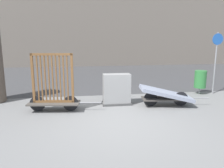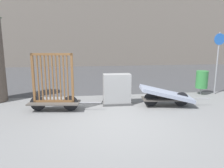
{
  "view_description": "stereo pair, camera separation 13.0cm",
  "coord_description": "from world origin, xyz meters",
  "px_view_note": "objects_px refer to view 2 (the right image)",
  "views": [
    {
      "loc": [
        -1.01,
        -5.49,
        2.25
      ],
      "look_at": [
        0.0,
        1.39,
        0.83
      ],
      "focal_mm": 35.0,
      "sensor_mm": 36.0,
      "label": 1
    },
    {
      "loc": [
        -0.88,
        -5.51,
        2.25
      ],
      "look_at": [
        0.0,
        1.39,
        0.83
      ],
      "focal_mm": 35.0,
      "sensor_mm": 36.0,
      "label": 2
    }
  ],
  "objects_px": {
    "trash_bin": "(202,80)",
    "utility_cabinet": "(117,91)",
    "bike_cart_with_mattress": "(167,95)",
    "bike_cart_with_bedframe": "(54,91)",
    "sign_post": "(218,56)"
  },
  "relations": [
    {
      "from": "utility_cabinet",
      "to": "sign_post",
      "type": "distance_m",
      "value": 4.55
    },
    {
      "from": "bike_cart_with_bedframe",
      "to": "utility_cabinet",
      "type": "bearing_deg",
      "value": 18.94
    },
    {
      "from": "utility_cabinet",
      "to": "sign_post",
      "type": "relative_size",
      "value": 0.43
    },
    {
      "from": "bike_cart_with_bedframe",
      "to": "sign_post",
      "type": "height_order",
      "value": "sign_post"
    },
    {
      "from": "bike_cart_with_mattress",
      "to": "trash_bin",
      "type": "height_order",
      "value": "trash_bin"
    },
    {
      "from": "bike_cart_with_bedframe",
      "to": "utility_cabinet",
      "type": "xyz_separation_m",
      "value": [
        2.09,
        0.44,
        -0.15
      ]
    },
    {
      "from": "bike_cart_with_mattress",
      "to": "sign_post",
      "type": "height_order",
      "value": "sign_post"
    },
    {
      "from": "trash_bin",
      "to": "bike_cart_with_bedframe",
      "type": "bearing_deg",
      "value": -166.12
    },
    {
      "from": "trash_bin",
      "to": "utility_cabinet",
      "type": "bearing_deg",
      "value": -165.01
    },
    {
      "from": "bike_cart_with_mattress",
      "to": "utility_cabinet",
      "type": "relative_size",
      "value": 2.23
    },
    {
      "from": "bike_cart_with_mattress",
      "to": "trash_bin",
      "type": "distance_m",
      "value": 2.52
    },
    {
      "from": "sign_post",
      "to": "bike_cart_with_mattress",
      "type": "bearing_deg",
      "value": -151.89
    },
    {
      "from": "bike_cart_with_mattress",
      "to": "trash_bin",
      "type": "bearing_deg",
      "value": 40.98
    },
    {
      "from": "bike_cart_with_bedframe",
      "to": "trash_bin",
      "type": "relative_size",
      "value": 2.37
    },
    {
      "from": "bike_cart_with_mattress",
      "to": "utility_cabinet",
      "type": "xyz_separation_m",
      "value": [
        -1.64,
        0.44,
        0.1
      ]
    }
  ]
}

